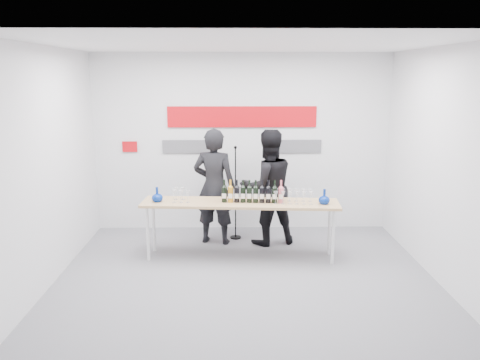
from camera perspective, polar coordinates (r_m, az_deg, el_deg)
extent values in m
plane|color=slate|center=(6.46, 0.63, -11.40)|extent=(5.00, 5.00, 0.00)
cube|color=silver|center=(7.97, 0.24, 4.51)|extent=(5.00, 0.04, 3.00)
cube|color=red|center=(7.89, 0.25, 7.71)|extent=(2.50, 0.02, 0.35)
cube|color=#59595E|center=(7.98, -6.24, 4.08)|extent=(0.90, 0.02, 0.22)
cube|color=#59595E|center=(8.02, 6.70, 4.11)|extent=(0.90, 0.02, 0.22)
cube|color=red|center=(8.13, -13.29, 3.97)|extent=(0.25, 0.02, 0.18)
cube|color=tan|center=(6.74, 0.02, -2.83)|extent=(2.87, 0.76, 0.04)
cylinder|color=silver|center=(6.89, -11.19, -6.45)|extent=(0.05, 0.05, 0.81)
cylinder|color=silver|center=(6.75, 11.28, -6.84)|extent=(0.05, 0.05, 0.81)
cylinder|color=silver|center=(7.23, -10.47, -5.48)|extent=(0.05, 0.05, 0.81)
cylinder|color=silver|center=(7.11, 10.86, -5.83)|extent=(0.05, 0.05, 0.81)
imported|color=black|center=(7.35, -3.15, -0.82)|extent=(0.75, 0.57, 1.84)
imported|color=black|center=(7.34, 3.38, -0.91)|extent=(1.04, 0.91, 1.82)
cylinder|color=black|center=(7.79, -0.54, -6.99)|extent=(0.18, 0.18, 0.02)
cylinder|color=black|center=(7.58, -0.55, -1.73)|extent=(0.02, 0.02, 1.50)
sphere|color=black|center=(7.39, -0.56, 3.99)|extent=(0.05, 0.05, 0.05)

